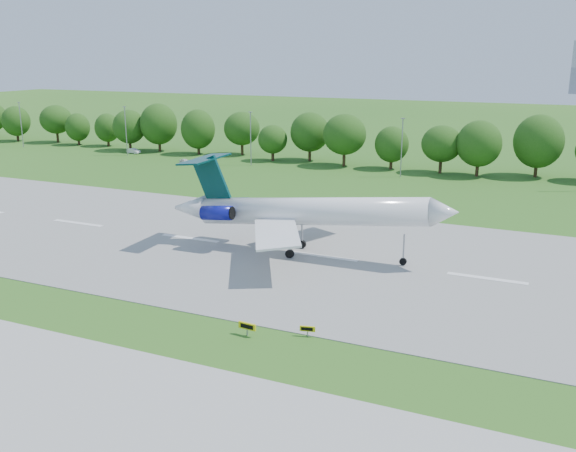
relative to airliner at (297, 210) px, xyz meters
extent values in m
plane|color=#235C18|center=(-16.23, -24.91, -5.77)|extent=(600.00, 600.00, 0.00)
cube|color=gray|center=(-16.23, 0.09, -5.73)|extent=(400.00, 45.00, 0.08)
cylinder|color=#382314|center=(-116.23, 67.09, -3.97)|extent=(0.70, 0.70, 3.60)
sphere|color=#1A4411|center=(-116.23, 67.09, 0.43)|extent=(8.40, 8.40, 8.40)
cylinder|color=#382314|center=(-76.23, 67.09, -3.97)|extent=(0.70, 0.70, 3.60)
sphere|color=#1A4411|center=(-76.23, 67.09, 0.43)|extent=(8.40, 8.40, 8.40)
cylinder|color=#382314|center=(-36.23, 67.09, -3.97)|extent=(0.70, 0.70, 3.60)
sphere|color=#1A4411|center=(-36.23, 67.09, 0.43)|extent=(8.40, 8.40, 8.40)
cylinder|color=#382314|center=(3.77, 67.09, -3.97)|extent=(0.70, 0.70, 3.60)
sphere|color=#1A4411|center=(3.77, 67.09, 0.43)|extent=(8.40, 8.40, 8.40)
cylinder|color=gray|center=(-106.23, 57.09, 0.23)|extent=(0.24, 0.24, 12.00)
cube|color=gray|center=(-106.23, 57.09, 6.33)|extent=(0.90, 0.25, 0.18)
cylinder|color=gray|center=(-71.23, 57.09, 0.23)|extent=(0.24, 0.24, 12.00)
cube|color=gray|center=(-71.23, 57.09, 6.33)|extent=(0.90, 0.25, 0.18)
cylinder|color=gray|center=(-36.23, 57.09, 0.23)|extent=(0.24, 0.24, 12.00)
cube|color=gray|center=(-36.23, 57.09, 6.33)|extent=(0.90, 0.25, 0.18)
cylinder|color=gray|center=(-1.23, 57.09, 0.23)|extent=(0.24, 0.24, 12.00)
cube|color=gray|center=(-1.23, 57.09, 6.33)|extent=(0.90, 0.25, 0.18)
cylinder|color=white|center=(1.88, 0.09, 0.01)|extent=(30.14, 4.83, 6.01)
cone|color=white|center=(18.37, 0.83, 1.42)|extent=(3.62, 3.63, 3.74)
cone|color=white|center=(-15.40, -0.70, -1.06)|extent=(5.20, 3.70, 3.87)
cube|color=white|center=(0.41, -6.95, -1.13)|extent=(10.39, 13.76, 0.67)
cube|color=white|center=(-0.22, 6.96, -1.13)|extent=(9.53, 13.84, 0.67)
cube|color=#043132|center=(-12.02, -0.54, 2.95)|extent=(5.45, 0.74, 6.81)
cube|color=#043132|center=(-13.02, -0.59, 5.75)|extent=(3.61, 9.58, 0.49)
cylinder|color=navy|center=(-9.92, -3.04, -0.71)|extent=(4.40, 2.08, 2.24)
cylinder|color=navy|center=(-10.15, 2.13, -0.71)|extent=(4.40, 2.08, 2.24)
cylinder|color=gray|center=(13.80, 0.62, -3.45)|extent=(0.20, 0.20, 3.45)
cylinder|color=black|center=(13.80, 0.62, -5.17)|extent=(0.91, 0.34, 0.89)
cylinder|color=gray|center=(-0.01, -2.19, -3.45)|extent=(0.24, 0.24, 3.45)
cylinder|color=black|center=(-0.01, -2.19, -5.17)|extent=(1.11, 0.50, 1.09)
cylinder|color=gray|center=(-0.20, 2.18, -3.45)|extent=(0.24, 0.24, 3.45)
cylinder|color=black|center=(-0.20, 2.18, -5.17)|extent=(1.11, 0.50, 1.09)
cube|color=gray|center=(5.76, -24.65, -5.38)|extent=(0.12, 0.12, 0.78)
cube|color=#DAC90B|center=(5.76, -24.65, -4.83)|extent=(1.79, 0.36, 0.61)
cube|color=black|center=(5.75, -24.77, -4.83)|extent=(1.33, 0.14, 0.39)
cube|color=gray|center=(10.87, -22.55, -5.46)|extent=(0.11, 0.11, 0.63)
cube|color=#DAC90B|center=(10.87, -22.55, -5.01)|extent=(1.44, 0.49, 0.49)
cube|color=black|center=(10.90, -22.64, -5.01)|extent=(1.05, 0.26, 0.31)
imported|color=silver|center=(-71.85, 60.43, -5.12)|extent=(4.21, 2.24, 1.32)
imported|color=silver|center=(-50.79, 51.96, -5.15)|extent=(3.94, 3.12, 1.26)
camera|label=1|loc=(31.38, -72.46, 19.37)|focal=40.00mm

